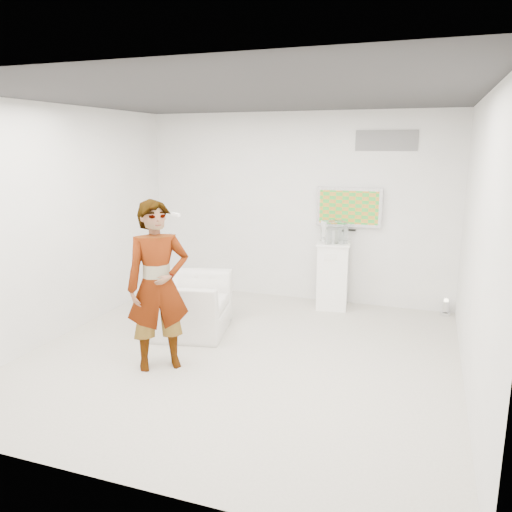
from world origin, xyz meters
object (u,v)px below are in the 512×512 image
(pedestal, at_px, (333,275))
(armchair, at_px, (189,305))
(person, at_px, (158,286))
(floor_uplight, at_px, (446,307))
(tv, at_px, (349,207))

(pedestal, bearing_deg, armchair, -135.12)
(person, relative_size, floor_uplight, 7.79)
(person, relative_size, armchair, 1.66)
(person, relative_size, pedestal, 1.85)
(armchair, xyz_separation_m, pedestal, (1.65, 1.64, 0.14))
(armchair, bearing_deg, floor_uplight, -72.56)
(pedestal, xyz_separation_m, floor_uplight, (1.67, 0.19, -0.40))
(tv, xyz_separation_m, floor_uplight, (1.51, -0.09, -1.43))
(armchair, distance_m, floor_uplight, 3.80)
(tv, xyz_separation_m, pedestal, (-0.17, -0.28, -1.03))
(person, distance_m, armchair, 1.27)
(person, distance_m, floor_uplight, 4.37)
(armchair, bearing_deg, person, 178.86)
(floor_uplight, bearing_deg, tv, 176.41)
(pedestal, bearing_deg, floor_uplight, 6.36)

